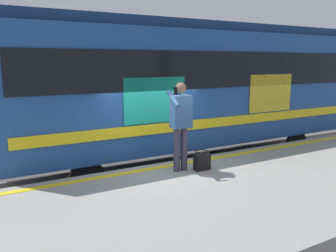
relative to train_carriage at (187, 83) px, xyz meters
name	(u,v)px	position (x,y,z in m)	size (l,w,h in m)	color
ground_plane	(159,200)	(1.92, 1.84, -2.54)	(25.05, 25.05, 0.00)	#4C4742
platform	(212,216)	(1.92, 3.89, -2.10)	(16.70, 4.10, 0.90)	gray
safety_line	(165,166)	(1.92, 2.14, -1.64)	(16.37, 0.16, 0.01)	yellow
track_rail_near	(138,182)	(1.92, 0.71, -2.46)	(21.71, 0.08, 0.16)	slate
track_rail_far	(118,168)	(1.92, -0.72, -2.46)	(21.71, 0.08, 0.16)	slate
train_carriage	(187,83)	(0.00, 0.00, 0.00)	(10.43, 3.04, 4.01)	#1E478C
passenger	(181,119)	(1.76, 2.53, -0.55)	(0.57, 0.55, 1.85)	#383347
handbag	(202,161)	(1.34, 2.72, -1.46)	(0.33, 0.30, 0.41)	black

